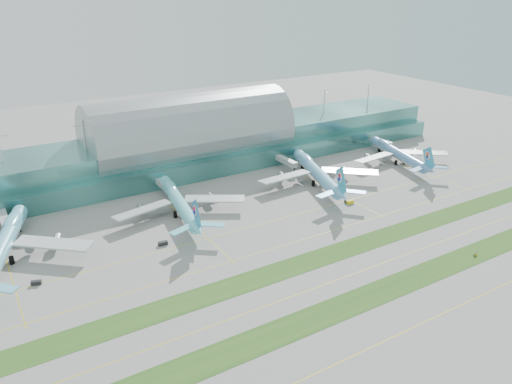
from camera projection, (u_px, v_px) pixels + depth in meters
ground at (328, 258)px, 197.67m from camera, size 700.00×700.00×0.00m
terminal at (191, 143)px, 293.74m from camera, size 340.00×69.10×36.00m
grass_strip_near at (379, 292)px, 175.58m from camera, size 420.00×12.00×0.08m
grass_strip_far at (325, 256)px, 199.23m from camera, size 420.00×12.00×0.08m
taxiline_a at (423, 323)px, 159.83m from camera, size 420.00×0.35×0.01m
taxiline_b at (352, 274)px, 186.63m from camera, size 420.00×0.35×0.01m
taxiline_c at (301, 240)px, 211.85m from camera, size 420.00×0.35×0.01m
taxiline_d at (273, 221)px, 229.19m from camera, size 420.00×0.35×0.01m
airliner_a at (3, 244)px, 194.71m from camera, size 65.79×76.46×21.69m
airliner_b at (178, 201)px, 234.74m from camera, size 62.68×71.85×19.83m
airliner_c at (316, 171)px, 271.01m from camera, size 64.73×75.19×21.29m
airliner_d at (397, 153)px, 302.56m from camera, size 60.12×69.56×19.50m
gse_b at (36, 283)px, 180.02m from camera, size 3.86×2.56×1.54m
gse_c at (163, 243)px, 207.53m from camera, size 4.07×2.08×1.58m
gse_d at (194, 220)px, 227.56m from camera, size 4.18×3.27×1.69m
gse_e at (350, 202)px, 246.95m from camera, size 3.54×1.78×1.72m
gse_f at (348, 201)px, 248.40m from camera, size 4.00×2.48×1.47m
gse_g at (429, 168)px, 292.75m from camera, size 3.79×1.71×1.51m
gse_h at (428, 168)px, 293.27m from camera, size 4.24×3.16×1.32m
taxiway_sign_east at (475, 255)px, 199.27m from camera, size 2.39×0.74×1.01m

